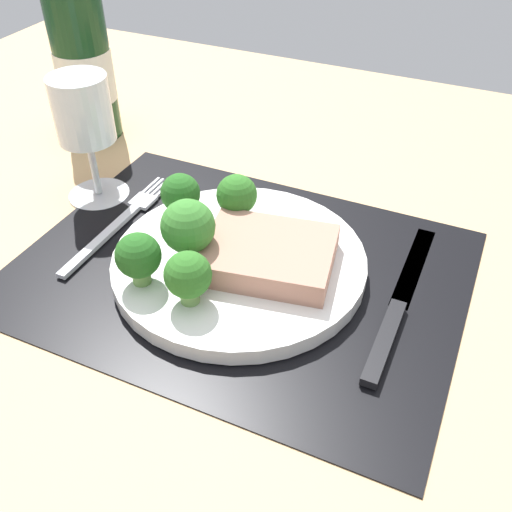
# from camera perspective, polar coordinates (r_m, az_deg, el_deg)

# --- Properties ---
(ground_plane) EXTENTS (1.40, 1.10, 0.03)m
(ground_plane) POSITION_cam_1_polar(r_m,az_deg,el_deg) (0.58, -1.61, -2.59)
(ground_plane) COLOR tan
(placemat) EXTENTS (0.43, 0.32, 0.00)m
(placemat) POSITION_cam_1_polar(r_m,az_deg,el_deg) (0.57, -1.63, -1.35)
(placemat) COLOR black
(placemat) RESTS_ON ground_plane
(plate) EXTENTS (0.25, 0.25, 0.02)m
(plate) POSITION_cam_1_polar(r_m,az_deg,el_deg) (0.56, -1.65, -0.61)
(plate) COLOR white
(plate) RESTS_ON placemat
(steak) EXTENTS (0.13, 0.11, 0.02)m
(steak) POSITION_cam_1_polar(r_m,az_deg,el_deg) (0.54, 1.42, 0.44)
(steak) COLOR tan
(steak) RESTS_ON plate
(broccoli_near_steak) EXTENTS (0.05, 0.05, 0.07)m
(broccoli_near_steak) POSITION_cam_1_polar(r_m,az_deg,el_deg) (0.53, -6.70, 2.76)
(broccoli_near_steak) COLOR #6B994C
(broccoli_near_steak) RESTS_ON plate
(broccoli_near_fork) EXTENTS (0.04, 0.04, 0.05)m
(broccoli_near_fork) POSITION_cam_1_polar(r_m,az_deg,el_deg) (0.59, -1.91, 5.98)
(broccoli_near_fork) COLOR #6B994C
(broccoli_near_fork) RESTS_ON plate
(broccoli_center) EXTENTS (0.04, 0.04, 0.06)m
(broccoli_center) POSITION_cam_1_polar(r_m,az_deg,el_deg) (0.58, -7.45, 6.04)
(broccoli_center) COLOR #5B8942
(broccoli_center) RESTS_ON plate
(broccoli_front_edge) EXTENTS (0.04, 0.04, 0.05)m
(broccoli_front_edge) POSITION_cam_1_polar(r_m,az_deg,el_deg) (0.52, -11.51, -0.04)
(broccoli_front_edge) COLOR #6B994C
(broccoli_front_edge) RESTS_ON plate
(broccoli_back_left) EXTENTS (0.04, 0.04, 0.05)m
(broccoli_back_left) POSITION_cam_1_polar(r_m,az_deg,el_deg) (0.49, -6.71, -1.95)
(broccoli_back_left) COLOR #6B994C
(broccoli_back_left) RESTS_ON plate
(fork) EXTENTS (0.02, 0.19, 0.01)m
(fork) POSITION_cam_1_polar(r_m,az_deg,el_deg) (0.64, -13.21, 3.31)
(fork) COLOR silver
(fork) RESTS_ON placemat
(knife) EXTENTS (0.02, 0.23, 0.01)m
(knife) POSITION_cam_1_polar(r_m,az_deg,el_deg) (0.54, 13.70, -5.05)
(knife) COLOR black
(knife) RESTS_ON placemat
(wine_bottle) EXTENTS (0.07, 0.07, 0.27)m
(wine_bottle) POSITION_cam_1_polar(r_m,az_deg,el_deg) (0.80, -16.62, 17.66)
(wine_bottle) COLOR #143819
(wine_bottle) RESTS_ON ground_plane
(wine_glass) EXTENTS (0.07, 0.07, 0.14)m
(wine_glass) POSITION_cam_1_polar(r_m,az_deg,el_deg) (0.66, -16.57, 12.84)
(wine_glass) COLOR silver
(wine_glass) RESTS_ON ground_plane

